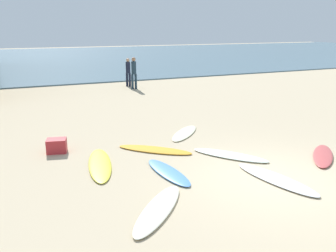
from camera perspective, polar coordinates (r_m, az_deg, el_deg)
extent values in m
plane|color=#C6B28E|center=(9.06, 16.21, -8.22)|extent=(120.00, 120.00, 0.00)
cube|color=slate|center=(43.34, -16.34, 10.45)|extent=(120.00, 40.00, 0.08)
ellipsoid|color=#E9E8BF|center=(12.25, 2.69, -1.14)|extent=(1.81, 1.86, 0.06)
ellipsoid|color=white|center=(10.30, 9.96, -4.64)|extent=(1.83, 2.12, 0.08)
ellipsoid|color=yellow|center=(9.68, -10.91, -6.08)|extent=(1.04, 2.55, 0.07)
ellipsoid|color=#D45553|center=(11.02, 23.67, -4.37)|extent=(1.83, 1.76, 0.09)
ellipsoid|color=white|center=(9.03, 16.94, -8.13)|extent=(1.05, 2.43, 0.08)
ellipsoid|color=gold|center=(10.61, -2.15, -3.82)|extent=(2.11, 1.95, 0.07)
ellipsoid|color=#518FDC|center=(9.01, 0.03, -7.43)|extent=(0.71, 2.00, 0.08)
ellipsoid|color=#EDE7C9|center=(7.33, -1.57, -13.21)|extent=(1.91, 2.04, 0.08)
cylinder|color=#1E3342|center=(21.13, -5.74, 7.12)|extent=(0.14, 0.14, 0.88)
cylinder|color=#1E3342|center=(21.17, -5.21, 7.16)|extent=(0.14, 0.14, 0.88)
cylinder|color=#1E3342|center=(21.04, -5.53, 9.32)|extent=(0.31, 0.31, 0.74)
sphere|color=#9E7051|center=(20.99, -5.57, 10.64)|extent=(0.24, 0.24, 0.24)
cylinder|color=#191E33|center=(22.18, -6.61, 7.42)|extent=(0.14, 0.14, 0.82)
cylinder|color=#191E33|center=(22.07, -6.17, 7.39)|extent=(0.14, 0.14, 0.82)
cylinder|color=#191E33|center=(22.03, -6.45, 9.34)|extent=(0.39, 0.39, 0.68)
sphere|color=tan|center=(21.98, -6.49, 10.50)|extent=(0.22, 0.22, 0.22)
cube|color=#B2282D|center=(10.92, -17.49, -3.04)|extent=(0.64, 0.55, 0.41)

